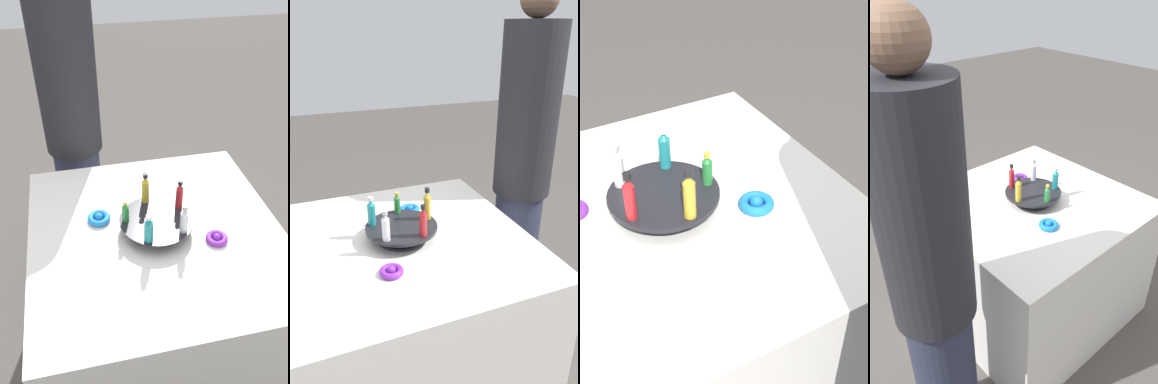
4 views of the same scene
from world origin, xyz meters
TOP-DOWN VIEW (x-y plane):
  - ground_plane at (0.00, 0.00)m, footprint 12.00×12.00m
  - party_table at (0.00, 0.00)m, footprint 0.97×0.97m
  - display_stand at (0.00, 0.00)m, footprint 0.28×0.28m
  - bottle_gold at (0.02, -0.11)m, footprint 0.03×0.03m
  - bottle_green at (0.11, -0.02)m, footprint 0.03×0.03m
  - bottle_teal at (0.05, 0.10)m, footprint 0.03×0.03m
  - bottle_clear at (-0.08, 0.08)m, footprint 0.03×0.03m
  - bottle_red at (-0.10, -0.05)m, footprint 0.03×0.03m
  - ribbon_bow_blue at (0.21, -0.10)m, footprint 0.09×0.09m
  - ribbon_bow_purple at (-0.21, 0.10)m, footprint 0.08×0.08m
  - person_figure at (0.26, -0.73)m, footprint 0.29×0.29m

SIDE VIEW (x-z plane):
  - ground_plane at x=0.00m, z-range 0.00..0.00m
  - party_table at x=0.00m, z-range 0.00..0.73m
  - ribbon_bow_purple at x=-0.21m, z-range 0.72..0.76m
  - ribbon_bow_blue at x=0.21m, z-range 0.72..0.76m
  - display_stand at x=0.00m, z-range 0.74..0.79m
  - bottle_green at x=0.11m, z-range 0.78..0.87m
  - bottle_teal at x=0.05m, z-range 0.78..0.90m
  - bottle_clear at x=-0.08m, z-range 0.78..0.90m
  - bottle_red at x=-0.10m, z-range 0.78..0.91m
  - bottle_gold at x=0.02m, z-range 0.78..0.91m
  - person_figure at x=0.26m, z-range 0.01..1.70m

